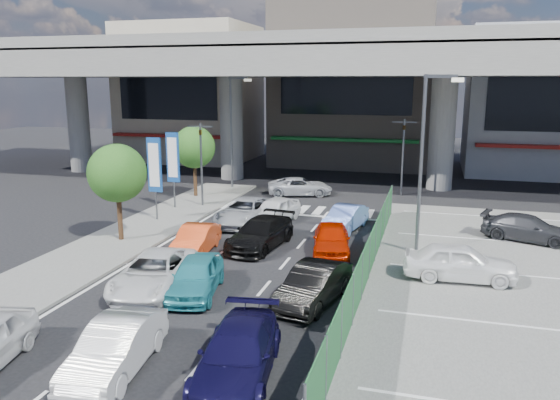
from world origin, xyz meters
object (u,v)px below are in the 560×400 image
(traffic_light_left, at_px, (201,144))
(traffic_cone, at_px, (409,266))
(hatch_white_back_mid, at_px, (115,348))
(crossing_wagon_silver, at_px, (300,187))
(street_lamp_right, at_px, (426,150))
(sedan_white_mid_left, at_px, (154,273))
(signboard_near, at_px, (155,167))
(street_lamp_left, at_px, (233,123))
(tree_far, at_px, (194,147))
(wagon_silver_front_left, at_px, (244,211))
(kei_truck_front_right, at_px, (345,218))
(taxi_orange_left, at_px, (196,240))
(sedan_black_mid, at_px, (260,233))
(traffic_light_right, at_px, (404,138))
(minivan_navy_back, at_px, (238,354))
(hatch_black_mid_right, at_px, (313,285))
(taxi_teal_mid, at_px, (196,276))
(parked_sedan_dgrey, at_px, (528,228))
(sedan_white_front_mid, at_px, (274,210))
(parked_sedan_white, at_px, (460,262))
(signboard_far, at_px, (173,160))
(tree_near, at_px, (117,173))
(taxi_orange_right, at_px, (331,239))

(traffic_light_left, relative_size, traffic_cone, 7.98)
(hatch_white_back_mid, bearing_deg, crossing_wagon_silver, 84.79)
(street_lamp_right, xyz_separation_m, sedan_white_mid_left, (-9.49, -7.27, -4.08))
(traffic_light_left, xyz_separation_m, sedan_white_mid_left, (3.88, -13.27, -3.25))
(signboard_near, bearing_deg, street_lamp_right, -7.90)
(street_lamp_left, distance_m, sedan_white_mid_left, 20.10)
(tree_far, bearing_deg, wagon_silver_front_left, -45.69)
(street_lamp_right, bearing_deg, crossing_wagon_silver, 126.99)
(street_lamp_right, relative_size, kei_truck_front_right, 2.05)
(sedan_white_mid_left, xyz_separation_m, taxi_orange_left, (-0.35, 4.50, -0.05))
(street_lamp_right, relative_size, sedan_black_mid, 1.68)
(traffic_light_right, bearing_deg, signboard_near, -139.09)
(street_lamp_right, distance_m, sedan_black_mid, 8.43)
(kei_truck_front_right, bearing_deg, minivan_navy_back, -80.23)
(hatch_black_mid_right, relative_size, crossing_wagon_silver, 0.95)
(minivan_navy_back, bearing_deg, taxi_teal_mid, 116.54)
(parked_sedan_dgrey, height_order, traffic_cone, parked_sedan_dgrey)
(signboard_near, distance_m, parked_sedan_dgrey, 19.55)
(parked_sedan_dgrey, bearing_deg, street_lamp_right, 142.32)
(street_lamp_left, height_order, parked_sedan_dgrey, street_lamp_left)
(taxi_teal_mid, xyz_separation_m, sedan_white_front_mid, (-0.15, 10.77, 0.00))
(minivan_navy_back, distance_m, parked_sedan_white, 10.83)
(hatch_black_mid_right, bearing_deg, hatch_white_back_mid, -113.58)
(parked_sedan_white, relative_size, parked_sedan_dgrey, 1.00)
(signboard_far, relative_size, hatch_white_back_mid, 1.12)
(signboard_far, bearing_deg, sedan_white_mid_left, -66.70)
(tree_near, distance_m, sedan_white_mid_left, 7.55)
(hatch_white_back_mid, relative_size, minivan_navy_back, 0.90)
(sedan_white_front_mid, distance_m, crossing_wagon_silver, 7.53)
(signboard_far, bearing_deg, signboard_near, -82.41)
(traffic_light_left, xyz_separation_m, crossing_wagon_silver, (5.02, 5.10, -3.33))
(kei_truck_front_right, bearing_deg, traffic_light_right, 88.26)
(signboard_near, relative_size, signboard_far, 1.00)
(hatch_white_back_mid, distance_m, taxi_teal_mid, 5.67)
(taxi_teal_mid, relative_size, kei_truck_front_right, 1.04)
(taxi_teal_mid, relative_size, sedan_white_front_mid, 1.00)
(kei_truck_front_right, xyz_separation_m, parked_sedan_dgrey, (8.93, 0.30, 0.04))
(traffic_light_left, height_order, signboard_far, traffic_light_left)
(wagon_silver_front_left, height_order, parked_sedan_white, parked_sedan_white)
(sedan_black_mid, relative_size, traffic_cone, 7.30)
(street_lamp_left, height_order, kei_truck_front_right, street_lamp_left)
(hatch_black_mid_right, bearing_deg, wagon_silver_front_left, 132.77)
(signboard_near, bearing_deg, taxi_orange_right, -16.45)
(tree_far, distance_m, wagon_silver_front_left, 8.30)
(street_lamp_right, xyz_separation_m, crossing_wagon_silver, (-8.36, 11.10, -4.16))
(hatch_white_back_mid, height_order, parked_sedan_white, parked_sedan_white)
(street_lamp_left, height_order, sedan_black_mid, street_lamp_left)
(traffic_light_right, height_order, street_lamp_left, street_lamp_left)
(tree_near, xyz_separation_m, crossing_wagon_silver, (5.82, 13.10, -2.78))
(minivan_navy_back, relative_size, traffic_cone, 7.18)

